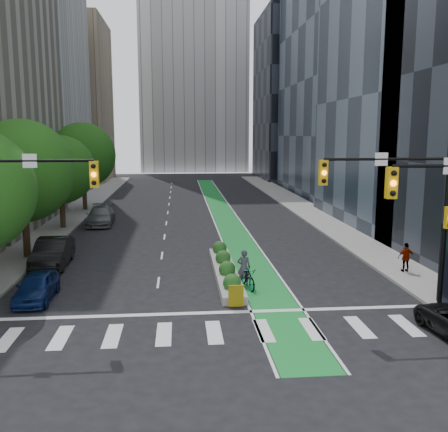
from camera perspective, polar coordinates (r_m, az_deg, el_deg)
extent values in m
plane|color=black|center=(21.43, -1.33, -12.13)|extent=(160.00, 160.00, 0.00)
cube|color=gray|center=(46.75, -18.05, -0.66)|extent=(3.60, 90.00, 0.15)
cube|color=gray|center=(47.41, 10.97, -0.23)|extent=(3.60, 90.00, 0.15)
cube|color=#178130|center=(50.69, -0.22, 0.48)|extent=(2.20, 70.00, 0.01)
cube|color=tan|center=(88.05, -17.83, 12.30)|extent=(14.00, 16.00, 26.00)
cube|color=#19212D|center=(69.87, 14.45, 19.95)|extent=(14.00, 24.00, 42.00)
cube|color=black|center=(90.65, 8.68, 13.17)|extent=(14.00, 18.00, 28.00)
cube|color=silver|center=(113.24, -3.63, 23.24)|extent=(22.00, 16.00, 70.00)
cylinder|color=black|center=(33.76, -21.77, -0.38)|extent=(0.44, 0.44, 5.04)
sphere|color=#16450E|center=(33.41, -22.09, 4.80)|extent=(6.40, 6.40, 6.40)
cylinder|color=black|center=(43.36, -18.03, 1.49)|extent=(0.44, 0.44, 4.48)
sphere|color=#16450E|center=(43.10, -18.21, 5.07)|extent=(5.60, 5.60, 5.60)
cylinder|color=black|center=(53.05, -15.68, 3.33)|extent=(0.44, 0.44, 5.15)
sphere|color=#16450E|center=(52.83, -15.83, 6.70)|extent=(6.60, 6.60, 6.60)
cylinder|color=black|center=(21.32, -22.01, 5.87)|extent=(5.50, 0.12, 0.12)
cube|color=gold|center=(20.73, -14.61, 4.64)|extent=(0.34, 0.28, 1.05)
sphere|color=orange|center=(20.58, -14.68, 4.60)|extent=(0.20, 0.20, 0.20)
cube|color=white|center=(21.22, -21.32, 5.89)|extent=(0.55, 0.04, 0.55)
cylinder|color=black|center=(23.77, 23.90, -1.37)|extent=(0.20, 0.20, 7.20)
cylinder|color=black|center=(22.22, 18.17, 6.20)|extent=(5.50, 0.12, 0.12)
cube|color=gold|center=(21.32, 11.27, 4.89)|extent=(0.34, 0.28, 1.05)
sphere|color=orange|center=(21.17, 11.39, 4.85)|extent=(0.20, 0.20, 0.20)
cube|color=white|center=(22.08, 17.55, 6.21)|extent=(0.55, 0.04, 0.55)
cube|color=gold|center=(17.44, 18.59, 3.61)|extent=(0.34, 0.28, 1.05)
sphere|color=orange|center=(17.30, 18.81, 3.56)|extent=(0.20, 0.20, 0.20)
cube|color=gray|center=(28.07, 0.17, -6.44)|extent=(1.20, 10.00, 0.40)
cube|color=yellow|center=(23.03, 1.38, -9.12)|extent=(0.70, 0.12, 1.00)
sphere|color=#194C19|center=(24.61, 0.93, -7.64)|extent=(0.90, 0.90, 0.90)
sphere|color=#194C19|center=(26.99, 0.36, -6.10)|extent=(0.90, 0.90, 0.90)
sphere|color=#194C19|center=(29.40, -0.11, -4.80)|extent=(0.90, 0.90, 0.90)
sphere|color=#194C19|center=(31.82, -0.50, -3.70)|extent=(0.90, 0.90, 0.90)
imported|color=gray|center=(25.91, 2.77, -7.00)|extent=(1.09, 2.19, 1.10)
imported|color=#39343F|center=(26.22, 2.29, -5.89)|extent=(0.78, 0.60, 1.90)
imported|color=#0C1D4D|center=(25.55, -20.61, -7.56)|extent=(1.66, 3.98, 1.35)
imported|color=black|center=(31.51, -19.00, -3.98)|extent=(1.97, 5.21, 1.70)
imported|color=#5B5E60|center=(44.74, -13.95, 0.02)|extent=(2.40, 5.50, 1.58)
imported|color=gray|center=(29.97, 20.09, -4.47)|extent=(0.98, 0.43, 1.65)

